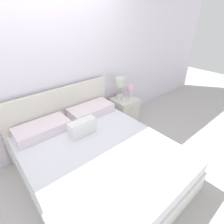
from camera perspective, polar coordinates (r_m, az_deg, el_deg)
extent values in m
plane|color=#BCB7B2|center=(3.19, -14.84, -8.87)|extent=(12.00, 12.00, 0.00)
cube|color=white|center=(2.67, -19.24, 14.29)|extent=(8.00, 0.06, 2.60)
cube|color=white|center=(2.44, -3.97, -17.68)|extent=(1.67, 1.99, 0.30)
cube|color=white|center=(2.26, -4.19, -13.45)|extent=(1.64, 1.96, 0.19)
cube|color=silver|center=(2.90, -15.84, -1.60)|extent=(1.71, 0.05, 0.97)
cube|color=white|center=(2.57, -21.82, -5.09)|extent=(0.70, 0.36, 0.14)
cube|color=white|center=(2.85, -6.87, 0.66)|extent=(0.70, 0.36, 0.14)
cube|color=white|center=(2.37, -9.66, -5.06)|extent=(0.37, 0.13, 0.22)
cube|color=silver|center=(3.45, 4.04, 0.50)|extent=(0.44, 0.41, 0.51)
sphere|color=#B2AD93|center=(3.25, 6.77, 1.27)|extent=(0.02, 0.02, 0.02)
cylinder|color=white|center=(3.33, 2.56, 5.17)|extent=(0.11, 0.11, 0.08)
cylinder|color=#B7B29E|center=(3.28, 2.61, 7.22)|extent=(0.02, 0.02, 0.18)
cylinder|color=silver|center=(3.22, 2.67, 9.89)|extent=(0.19, 0.19, 0.15)
cylinder|color=silver|center=(3.40, 5.92, 5.88)|extent=(0.07, 0.07, 0.11)
sphere|color=#EFB2C6|center=(3.36, 6.03, 7.69)|extent=(0.16, 0.16, 0.16)
sphere|color=#609356|center=(3.40, 6.47, 7.23)|extent=(0.07, 0.07, 0.07)
cylinder|color=white|center=(3.22, 3.84, 3.52)|extent=(0.12, 0.12, 0.01)
cylinder|color=white|center=(3.21, 3.86, 3.98)|extent=(0.08, 0.08, 0.05)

